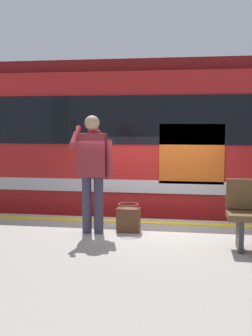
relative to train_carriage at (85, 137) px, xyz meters
The scene contains 8 objects.
ground_plane 3.65m from the train_carriage, 128.28° to the left, with size 26.63×26.63×0.00m, color #4C4742.
platform 5.16m from the train_carriage, 110.58° to the left, with size 17.75×4.71×1.12m, color #9E998E.
safety_line 3.24m from the train_carriage, 124.69° to the left, with size 17.40×0.16×0.01m, color yellow.
track_rail_near 2.98m from the train_carriage, 157.16° to the left, with size 23.08×0.08×0.16m, color slate.
track_rail_far 2.99m from the train_carriage, 156.81° to the right, with size 23.08×0.08×0.16m, color slate.
train_carriage is the anchor object (origin of this frame).
passenger 3.34m from the train_carriage, 106.21° to the left, with size 0.57×0.55×1.75m.
handbag 3.56m from the train_carriage, 115.24° to the left, with size 0.35×0.31×0.43m.
Camera 1 is at (-0.67, 7.01, 2.76)m, focal length 44.61 mm.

